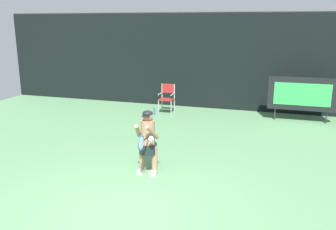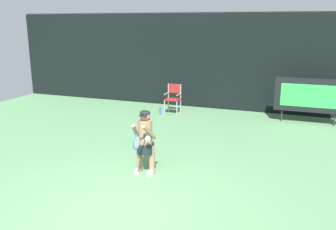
{
  "view_description": "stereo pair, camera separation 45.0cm",
  "coord_description": "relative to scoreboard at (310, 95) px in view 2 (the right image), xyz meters",
  "views": [
    {
      "loc": [
        2.5,
        -5.23,
        3.28
      ],
      "look_at": [
        -0.12,
        3.01,
        1.05
      ],
      "focal_mm": 38.69,
      "sensor_mm": 36.0,
      "label": 1
    },
    {
      "loc": [
        2.93,
        -5.09,
        3.28
      ],
      "look_at": [
        -0.12,
        3.01,
        1.05
      ],
      "focal_mm": 38.69,
      "sensor_mm": 36.0,
      "label": 2
    }
  ],
  "objects": [
    {
      "name": "water_bottle",
      "position": [
        -5.02,
        -0.66,
        -0.82
      ],
      "size": [
        0.07,
        0.07,
        0.27
      ],
      "color": "#3D5EBE",
      "rests_on": "ground"
    },
    {
      "name": "tennis_player",
      "position": [
        -3.38,
        -5.63,
        -0.17
      ],
      "size": [
        0.52,
        0.59,
        1.44
      ],
      "color": "white",
      "rests_on": "ground"
    },
    {
      "name": "umpire_chair",
      "position": [
        -4.65,
        -0.29,
        -0.33
      ],
      "size": [
        0.52,
        0.44,
        1.08
      ],
      "color": "#B7B7BC",
      "rests_on": "ground"
    },
    {
      "name": "tennis_racket",
      "position": [
        -3.29,
        -6.22,
        -0.02
      ],
      "size": [
        0.03,
        0.6,
        0.31
      ],
      "rotation": [
        0.0,
        0.0,
        0.08
      ],
      "color": "black"
    },
    {
      "name": "ground",
      "position": [
        -3.18,
        -7.62,
        -0.96
      ],
      "size": [
        18.0,
        22.0,
        0.03
      ],
      "color": "#5E9461"
    },
    {
      "name": "backdrop_screen",
      "position": [
        -3.18,
        1.07,
        0.86
      ],
      "size": [
        18.0,
        0.12,
        3.66
      ],
      "color": "black",
      "rests_on": "ground"
    },
    {
      "name": "scoreboard",
      "position": [
        0.0,
        0.0,
        0.0
      ],
      "size": [
        2.2,
        0.21,
        1.5
      ],
      "color": "black",
      "rests_on": "ground"
    }
  ]
}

